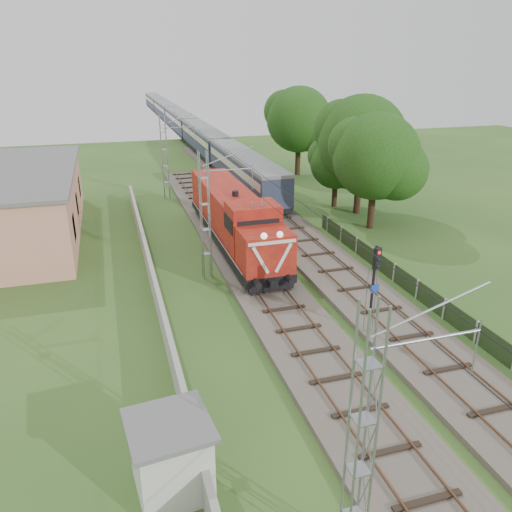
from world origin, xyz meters
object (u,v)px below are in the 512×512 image
object	(u,v)px
locomotive	(234,217)
signal_post	(375,276)
coach_rake	(181,121)
relay_hut	(171,456)

from	to	relation	value
locomotive	signal_post	bearing A→B (deg)	-77.18
coach_rake	signal_post	distance (m)	72.90
relay_hut	signal_post	bearing A→B (deg)	31.80
coach_rake	signal_post	size ratio (longest dim) A/B	22.08
coach_rake	locomotive	bearing A→B (deg)	-94.88
locomotive	relay_hut	size ratio (longest dim) A/B	6.34
signal_post	relay_hut	size ratio (longest dim) A/B	1.73
coach_rake	relay_hut	world-z (taller)	coach_rake
locomotive	coach_rake	size ratio (longest dim) A/B	0.17
coach_rake	signal_post	world-z (taller)	signal_post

